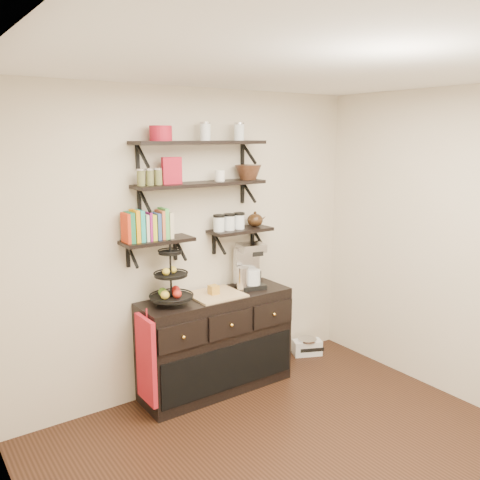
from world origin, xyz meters
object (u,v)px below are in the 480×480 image
object	(u,v)px
coffee_maker	(249,266)
radio	(307,347)
sideboard	(216,343)
fruit_stand	(171,283)

from	to	relation	value
coffee_maker	radio	distance (m)	1.29
sideboard	radio	distance (m)	1.25
sideboard	coffee_maker	size ratio (longest dim) A/B	3.31
radio	fruit_stand	bearing A→B (deg)	-152.90
fruit_stand	coffee_maker	size ratio (longest dim) A/B	1.26
sideboard	fruit_stand	bearing A→B (deg)	179.47
sideboard	fruit_stand	distance (m)	0.77
fruit_stand	coffee_maker	xyz separation A→B (m)	(0.82, 0.02, 0.02)
coffee_maker	sideboard	bearing A→B (deg)	-164.20
coffee_maker	radio	world-z (taller)	coffee_maker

